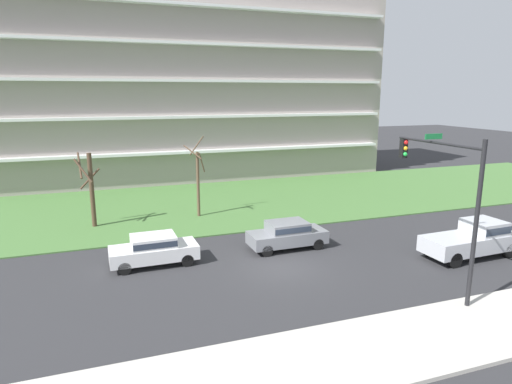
{
  "coord_description": "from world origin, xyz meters",
  "views": [
    {
      "loc": [
        -8.21,
        -19.49,
        8.66
      ],
      "look_at": [
        0.8,
        6.0,
        2.59
      ],
      "focal_mm": 31.18,
      "sensor_mm": 36.0,
      "label": 1
    }
  ],
  "objects_px": {
    "tree_far_left": "(90,187)",
    "sedan_white_center_left": "(154,249)",
    "sedan_gray_near_left": "(287,234)",
    "pickup_silver_center_right": "(474,238)",
    "tree_left": "(198,180)",
    "traffic_signal_mast": "(448,189)"
  },
  "relations": [
    {
      "from": "tree_left",
      "to": "sedan_gray_near_left",
      "type": "xyz_separation_m",
      "value": [
        3.32,
        -8.12,
        -1.84
      ]
    },
    {
      "from": "tree_left",
      "to": "sedan_gray_near_left",
      "type": "distance_m",
      "value": 8.97
    },
    {
      "from": "sedan_gray_near_left",
      "to": "traffic_signal_mast",
      "type": "relative_size",
      "value": 0.64
    },
    {
      "from": "sedan_white_center_left",
      "to": "pickup_silver_center_right",
      "type": "bearing_deg",
      "value": 163.54
    },
    {
      "from": "sedan_white_center_left",
      "to": "traffic_signal_mast",
      "type": "xyz_separation_m",
      "value": [
        11.49,
        -7.48,
        3.84
      ]
    },
    {
      "from": "tree_far_left",
      "to": "traffic_signal_mast",
      "type": "distance_m",
      "value": 21.24
    },
    {
      "from": "sedan_gray_near_left",
      "to": "sedan_white_center_left",
      "type": "xyz_separation_m",
      "value": [
        -7.41,
        -0.0,
        0.0
      ]
    },
    {
      "from": "tree_far_left",
      "to": "sedan_gray_near_left",
      "type": "xyz_separation_m",
      "value": [
        10.39,
        -7.94,
        -1.83
      ]
    },
    {
      "from": "tree_left",
      "to": "pickup_silver_center_right",
      "type": "height_order",
      "value": "tree_left"
    },
    {
      "from": "pickup_silver_center_right",
      "to": "tree_far_left",
      "type": "bearing_deg",
      "value": 145.16
    },
    {
      "from": "tree_far_left",
      "to": "pickup_silver_center_right",
      "type": "distance_m",
      "value": 23.05
    },
    {
      "from": "sedan_white_center_left",
      "to": "tree_left",
      "type": "bearing_deg",
      "value": -117.84
    },
    {
      "from": "tree_far_left",
      "to": "sedan_white_center_left",
      "type": "xyz_separation_m",
      "value": [
        2.98,
        -7.94,
        -1.83
      ]
    },
    {
      "from": "tree_left",
      "to": "tree_far_left",
      "type": "bearing_deg",
      "value": -178.49
    },
    {
      "from": "sedan_gray_near_left",
      "to": "pickup_silver_center_right",
      "type": "relative_size",
      "value": 0.81
    },
    {
      "from": "sedan_gray_near_left",
      "to": "sedan_white_center_left",
      "type": "distance_m",
      "value": 7.41
    },
    {
      "from": "sedan_gray_near_left",
      "to": "sedan_white_center_left",
      "type": "bearing_deg",
      "value": -0.85
    },
    {
      "from": "traffic_signal_mast",
      "to": "sedan_gray_near_left",
      "type": "bearing_deg",
      "value": 118.62
    },
    {
      "from": "sedan_gray_near_left",
      "to": "pickup_silver_center_right",
      "type": "height_order",
      "value": "pickup_silver_center_right"
    },
    {
      "from": "tree_left",
      "to": "traffic_signal_mast",
      "type": "relative_size",
      "value": 0.82
    },
    {
      "from": "traffic_signal_mast",
      "to": "tree_far_left",
      "type": "bearing_deg",
      "value": 133.19
    },
    {
      "from": "sedan_white_center_left",
      "to": "traffic_signal_mast",
      "type": "distance_m",
      "value": 14.24
    }
  ]
}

